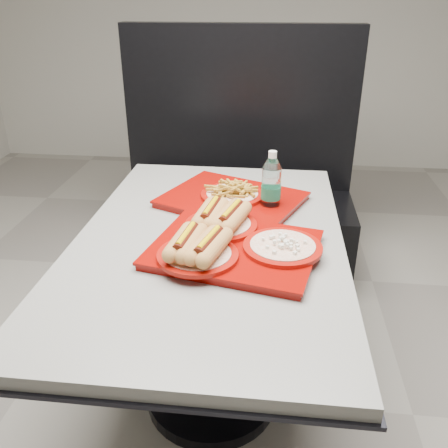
# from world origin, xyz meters

# --- Properties ---
(ground) EXTENTS (6.00, 6.00, 0.00)m
(ground) POSITION_xyz_m (0.00, 0.00, 0.00)
(ground) COLOR gray
(ground) RESTS_ON ground
(diner_table) EXTENTS (0.92, 1.42, 0.75)m
(diner_table) POSITION_xyz_m (0.00, 0.00, 0.58)
(diner_table) COLOR black
(diner_table) RESTS_ON ground
(booth_bench) EXTENTS (1.30, 0.57, 1.35)m
(booth_bench) POSITION_xyz_m (0.00, 1.09, 0.40)
(booth_bench) COLOR black
(booth_bench) RESTS_ON ground
(tray_near) EXTENTS (0.58, 0.50, 0.11)m
(tray_near) POSITION_xyz_m (0.07, -0.10, 0.79)
(tray_near) COLOR #7E0703
(tray_near) RESTS_ON diner_table
(tray_far) EXTENTS (0.62, 0.56, 0.10)m
(tray_far) POSITION_xyz_m (0.05, 0.28, 0.78)
(tray_far) COLOR #7E0703
(tray_far) RESTS_ON diner_table
(water_bottle) EXTENTS (0.07, 0.07, 0.24)m
(water_bottle) POSITION_xyz_m (0.20, 0.23, 0.85)
(water_bottle) COLOR silver
(water_bottle) RESTS_ON diner_table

